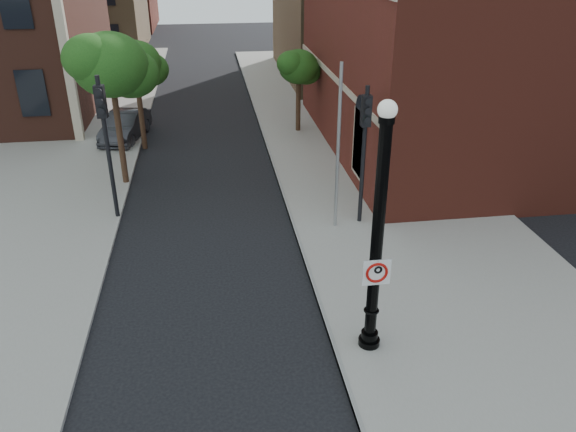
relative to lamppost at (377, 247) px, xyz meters
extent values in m
plane|color=black|center=(-2.89, 0.20, -2.85)|extent=(120.00, 120.00, 0.00)
cube|color=gray|center=(3.11, 10.20, -2.79)|extent=(8.00, 60.00, 0.12)
cube|color=gray|center=(-11.89, 18.20, -2.79)|extent=(10.00, 50.00, 0.12)
cube|color=gray|center=(-0.84, 10.20, -2.78)|extent=(0.10, 60.00, 0.14)
cube|color=maroon|center=(13.11, 14.20, 3.15)|extent=(22.00, 16.00, 12.00)
cube|color=black|center=(2.07, 9.20, -0.85)|extent=(0.08, 1.40, 2.40)
cube|color=#C0B095|center=(2.08, 14.20, 0.65)|extent=(0.06, 16.00, 0.25)
cylinder|color=black|center=(0.00, 0.00, -2.71)|extent=(0.52, 0.52, 0.28)
cylinder|color=black|center=(0.00, 0.00, -2.48)|extent=(0.41, 0.41, 0.23)
cylinder|color=black|center=(0.00, 0.00, 0.13)|extent=(0.28, 0.28, 5.42)
torus|color=black|center=(0.00, 0.00, -1.73)|extent=(0.37, 0.37, 0.06)
cylinder|color=black|center=(0.00, 0.00, 2.92)|extent=(0.34, 0.34, 0.14)
sphere|color=silver|center=(0.00, 0.00, 3.12)|extent=(0.41, 0.41, 0.41)
cube|color=white|center=(0.00, -0.16, -0.58)|extent=(0.65, 0.02, 0.65)
cube|color=black|center=(0.00, -0.16, -0.28)|extent=(0.65, 0.01, 0.05)
cube|color=black|center=(0.00, -0.16, -0.88)|extent=(0.65, 0.01, 0.05)
cube|color=black|center=(-0.30, -0.16, -0.58)|extent=(0.05, 0.01, 0.65)
cube|color=black|center=(0.30, -0.16, -0.58)|extent=(0.05, 0.01, 0.65)
torus|color=#AD0C06|center=(0.00, -0.16, -0.58)|extent=(0.52, 0.07, 0.52)
cube|color=#AD0C06|center=(0.00, -0.16, -0.58)|extent=(0.37, 0.01, 0.37)
cube|color=black|center=(-0.06, -0.16, -0.58)|extent=(0.06, 0.01, 0.30)
torus|color=black|center=(0.03, -0.16, -0.51)|extent=(0.20, 0.06, 0.20)
cylinder|color=black|center=(0.00, -0.16, -0.29)|extent=(0.03, 0.02, 0.03)
imported|color=#2A2B2F|center=(-7.68, 17.28, -2.15)|extent=(2.28, 4.46, 1.40)
cylinder|color=black|center=(-6.99, 8.18, -0.30)|extent=(0.15, 0.15, 5.12)
cube|color=black|center=(-6.99, 8.18, 1.41)|extent=(0.34, 0.32, 1.07)
sphere|color=#E50505|center=(-6.98, 8.01, 1.78)|extent=(0.19, 0.19, 0.19)
sphere|color=#FF8C00|center=(-6.98, 8.01, 1.46)|extent=(0.19, 0.19, 0.19)
sphere|color=#00E519|center=(-6.98, 8.01, 1.14)|extent=(0.19, 0.19, 0.19)
cylinder|color=black|center=(1.48, 6.56, -0.41)|extent=(0.14, 0.14, 4.88)
cube|color=black|center=(1.48, 6.56, 1.21)|extent=(0.31, 0.29, 1.02)
sphere|color=#E50505|center=(1.48, 6.40, 1.57)|extent=(0.18, 0.18, 0.18)
sphere|color=#FF8C00|center=(1.48, 6.40, 1.26)|extent=(0.18, 0.18, 0.18)
sphere|color=#00E519|center=(1.48, 6.40, 0.96)|extent=(0.18, 0.18, 0.18)
cylinder|color=#999999|center=(0.56, 6.34, -0.01)|extent=(0.11, 0.11, 5.69)
cylinder|color=#352315|center=(-7.05, 11.37, -0.60)|extent=(0.24, 0.24, 4.50)
ellipsoid|color=#174312|center=(-7.05, 11.37, 1.97)|extent=(2.83, 2.83, 2.40)
ellipsoid|color=#174312|center=(-6.41, 11.89, 1.52)|extent=(2.19, 2.19, 1.86)
ellipsoid|color=#174312|center=(-7.63, 10.99, 2.29)|extent=(2.06, 2.06, 1.75)
cylinder|color=#352315|center=(-6.66, 15.77, -0.98)|extent=(0.24, 0.24, 3.76)
ellipsoid|color=#174312|center=(-6.66, 15.77, 1.17)|extent=(2.36, 2.36, 2.01)
ellipsoid|color=#174312|center=(-6.13, 16.20, 0.79)|extent=(1.82, 1.82, 1.55)
ellipsoid|color=#174312|center=(-7.15, 15.44, 1.44)|extent=(1.72, 1.72, 1.46)
cylinder|color=#352315|center=(1.00, 17.20, -1.29)|extent=(0.24, 0.24, 3.14)
ellipsoid|color=#174312|center=(1.00, 17.20, 0.51)|extent=(1.97, 1.97, 1.68)
ellipsoid|color=#174312|center=(1.45, 17.56, 0.19)|extent=(1.52, 1.52, 1.30)
ellipsoid|color=#174312|center=(0.60, 16.93, 0.73)|extent=(1.43, 1.43, 1.22)
camera|label=1|loc=(-3.51, -10.52, 6.16)|focal=35.00mm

